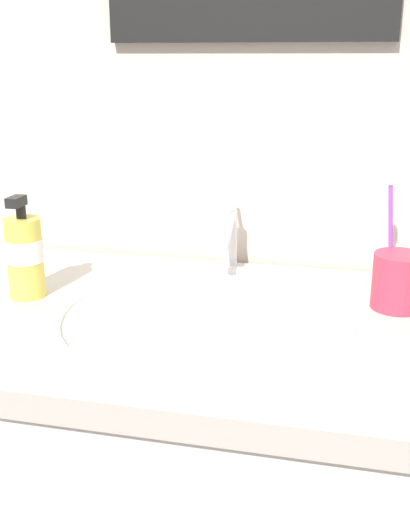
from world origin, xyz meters
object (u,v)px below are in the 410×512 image
object	(u,v)px
toothbrush_purple	(391,227)
soap_dispenser	(25,255)
faucet	(229,238)
toothbrush_cup	(398,281)

from	to	relation	value
toothbrush_purple	soap_dispenser	xyz separation A→B (m)	(-0.58, -0.13, -0.05)
faucet	soap_dispenser	world-z (taller)	soap_dispenser
faucet	soap_dispenser	distance (m)	0.36
toothbrush_purple	soap_dispenser	bearing A→B (deg)	-167.75
toothbrush_cup	toothbrush_purple	bearing A→B (deg)	111.19
toothbrush_cup	soap_dispenser	bearing A→B (deg)	-171.99
faucet	toothbrush_cup	bearing A→B (deg)	-21.72
faucet	toothbrush_purple	size ratio (longest dim) A/B	0.65
toothbrush_cup	soap_dispenser	xyz separation A→B (m)	(-0.60, -0.08, 0.03)
faucet	toothbrush_purple	world-z (taller)	toothbrush_purple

